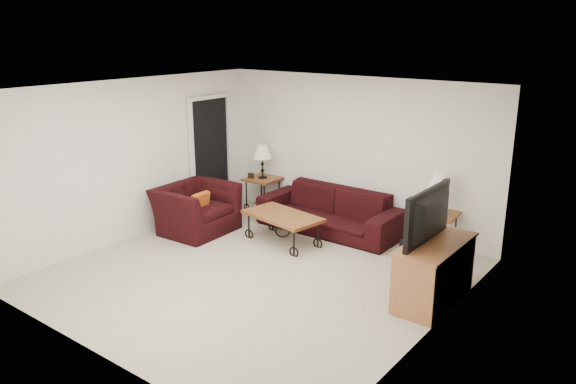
% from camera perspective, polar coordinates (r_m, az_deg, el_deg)
% --- Properties ---
extents(ground, '(5.00, 5.00, 0.00)m').
position_cam_1_polar(ground, '(7.79, -3.15, -8.24)').
color(ground, beige).
rests_on(ground, ground).
extents(wall_back, '(5.00, 0.02, 2.50)m').
position_cam_1_polar(wall_back, '(9.34, 6.72, 3.94)').
color(wall_back, white).
rests_on(wall_back, ground).
extents(wall_front, '(5.00, 0.02, 2.50)m').
position_cam_1_polar(wall_front, '(5.79, -19.62, -4.71)').
color(wall_front, white).
rests_on(wall_front, ground).
extents(wall_left, '(0.02, 5.00, 2.50)m').
position_cam_1_polar(wall_left, '(9.14, -15.33, 3.19)').
color(wall_left, white).
rests_on(wall_left, ground).
extents(wall_right, '(0.02, 5.00, 2.50)m').
position_cam_1_polar(wall_right, '(6.11, 14.87, -3.21)').
color(wall_right, white).
rests_on(wall_right, ground).
extents(ceiling, '(5.00, 5.00, 0.00)m').
position_cam_1_polar(ceiling, '(7.13, -3.47, 10.37)').
color(ceiling, white).
rests_on(ceiling, wall_back).
extents(doorway, '(0.08, 0.94, 2.04)m').
position_cam_1_polar(doorway, '(10.22, -7.83, 3.66)').
color(doorway, black).
rests_on(doorway, ground).
extents(sofa, '(2.38, 0.93, 0.70)m').
position_cam_1_polar(sofa, '(9.26, 4.21, -1.89)').
color(sofa, black).
rests_on(sofa, ground).
extents(side_table_left, '(0.58, 0.58, 0.61)m').
position_cam_1_polar(side_table_left, '(10.30, -2.57, -0.21)').
color(side_table_left, '#916024').
rests_on(side_table_left, ground).
extents(side_table_right, '(0.62, 0.62, 0.61)m').
position_cam_1_polar(side_table_right, '(8.66, 14.73, -4.01)').
color(side_table_right, '#916024').
rests_on(side_table_right, ground).
extents(lamp_left, '(0.36, 0.36, 0.61)m').
position_cam_1_polar(lamp_left, '(10.15, -2.61, 3.11)').
color(lamp_left, black).
rests_on(lamp_left, side_table_left).
extents(lamp_right, '(0.38, 0.38, 0.61)m').
position_cam_1_polar(lamp_right, '(8.47, 15.03, -0.11)').
color(lamp_right, black).
rests_on(lamp_right, side_table_right).
extents(photo_frame_left, '(0.12, 0.04, 0.10)m').
position_cam_1_polar(photo_frame_left, '(10.19, -3.78, 1.67)').
color(photo_frame_left, black).
rests_on(photo_frame_left, side_table_left).
extents(photo_frame_right, '(0.12, 0.03, 0.10)m').
position_cam_1_polar(photo_frame_right, '(8.36, 15.45, -2.20)').
color(photo_frame_right, black).
rests_on(photo_frame_right, side_table_right).
extents(coffee_table, '(1.32, 0.86, 0.46)m').
position_cam_1_polar(coffee_table, '(8.77, -0.55, -3.72)').
color(coffee_table, '#916024').
rests_on(coffee_table, ground).
extents(armchair, '(1.09, 1.23, 0.77)m').
position_cam_1_polar(armchair, '(9.32, -9.29, -1.70)').
color(armchair, black).
rests_on(armchair, ground).
extents(throw_pillow, '(0.11, 0.35, 0.35)m').
position_cam_1_polar(throw_pillow, '(9.15, -8.91, -1.15)').
color(throw_pillow, '#B55B17').
rests_on(throw_pillow, armchair).
extents(tv_stand, '(0.53, 1.27, 0.76)m').
position_cam_1_polar(tv_stand, '(7.12, 14.56, -7.85)').
color(tv_stand, '#C37E48').
rests_on(tv_stand, ground).
extents(television, '(0.15, 1.14, 0.66)m').
position_cam_1_polar(television, '(6.88, 14.83, -2.40)').
color(television, black).
rests_on(television, tv_stand).
extents(backpack, '(0.38, 0.30, 0.47)m').
position_cam_1_polar(backpack, '(8.47, 12.40, -4.83)').
color(backpack, black).
rests_on(backpack, ground).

